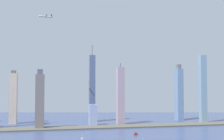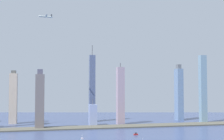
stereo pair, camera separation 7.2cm
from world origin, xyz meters
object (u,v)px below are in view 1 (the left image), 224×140
skyscraper_0 (92,88)px  skyscraper_4 (93,115)px  skyscraper_5 (40,101)px  skyscraper_3 (13,98)px  skyscraper_6 (203,89)px  airplane (46,17)px  skyscraper_7 (120,96)px  boat_2 (136,134)px  boat_4 (82,140)px  skyscraper_9 (179,94)px

skyscraper_0 → skyscraper_4: 93.47m
skyscraper_4 → skyscraper_5: 126.33m
skyscraper_0 → skyscraper_3: (-192.26, 1.97, -22.98)m
skyscraper_4 → skyscraper_6: bearing=-1.4°
skyscraper_5 → airplane: (9.50, 48.61, 193.40)m
skyscraper_3 → skyscraper_7: size_ratio=0.88×
skyscraper_6 → skyscraper_4: bearing=178.6°
skyscraper_4 → boat_2: skyscraper_4 is taller
skyscraper_3 → skyscraper_6: (458.86, -79.25, 21.65)m
skyscraper_0 → boat_2: size_ratio=23.71×
skyscraper_3 → airplane: (75.16, -49.46, 191.72)m
skyscraper_4 → airplane: 255.01m
skyscraper_5 → skyscraper_7: size_ratio=0.87×
skyscraper_6 → skyscraper_7: bearing=176.4°
airplane → skyscraper_7: bearing=165.4°
skyscraper_3 → skyscraper_7: (251.12, -66.29, 5.95)m
boat_4 → boat_2: bearing=106.4°
skyscraper_4 → boat_4: size_ratio=4.21×
skyscraper_4 → skyscraper_9: bearing=12.9°
skyscraper_3 → skyscraper_5: (65.66, -98.07, -1.68)m
skyscraper_0 → boat_2: (53.19, -210.67, -83.37)m
skyscraper_0 → skyscraper_3: size_ratio=1.52×
airplane → skyscraper_4: bearing=158.9°
skyscraper_0 → skyscraper_6: size_ratio=1.17×
skyscraper_7 → boat_2: skyscraper_7 is taller
boat_2 → skyscraper_9: bearing=44.7°
skyscraper_0 → airplane: size_ratio=5.67×
skyscraper_3 → skyscraper_7: 259.79m
skyscraper_5 → boat_2: skyscraper_5 is taller
skyscraper_0 → skyscraper_5: bearing=-142.8°
skyscraper_0 → skyscraper_6: (266.60, -77.28, -1.33)m
skyscraper_0 → skyscraper_4: size_ratio=3.16×
skyscraper_5 → boat_2: bearing=-32.5°
skyscraper_0 → boat_4: bearing=-101.9°
skyscraper_6 → boat_4: skyscraper_6 is taller
skyscraper_5 → skyscraper_7: 188.32m
skyscraper_6 → skyscraper_9: (-35.82, 61.47, -13.33)m
skyscraper_4 → boat_4: (-43.44, -174.78, -22.76)m
skyscraper_5 → boat_2: (179.79, -114.57, -58.71)m
skyscraper_0 → boat_4: skyscraper_0 is taller
skyscraper_3 → skyscraper_0: bearing=-0.6°
skyscraper_9 → skyscraper_0: bearing=176.1°
skyscraper_0 → skyscraper_4: bearing=-96.6°
skyscraper_4 → skyscraper_9: 249.50m
skyscraper_9 → boat_2: skyscraper_9 is taller
skyscraper_0 → skyscraper_7: size_ratio=1.34×
boat_4 → skyscraper_5: bearing=-155.3°
skyscraper_7 → skyscraper_0: bearing=132.5°
skyscraper_6 → skyscraper_9: bearing=120.2°
skyscraper_3 → skyscraper_6: size_ratio=0.77×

